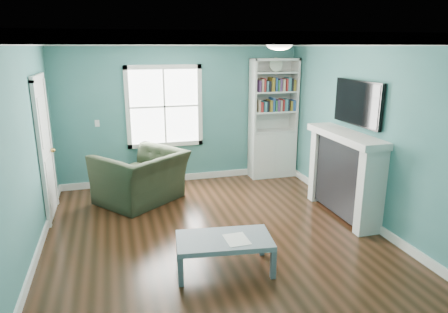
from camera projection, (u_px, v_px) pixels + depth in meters
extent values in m
plane|color=black|center=(215.00, 237.00, 5.46)|extent=(5.00, 5.00, 0.00)
plane|color=#377473|center=(181.00, 114.00, 7.43)|extent=(4.50, 0.00, 4.50)
plane|color=#377473|center=(302.00, 226.00, 2.79)|extent=(4.50, 0.00, 4.50)
plane|color=#377473|center=(22.00, 157.00, 4.52)|extent=(0.00, 5.00, 5.00)
plane|color=#377473|center=(366.00, 134.00, 5.70)|extent=(0.00, 5.00, 5.00)
plane|color=white|center=(213.00, 39.00, 4.77)|extent=(5.00, 5.00, 0.00)
cube|color=white|center=(183.00, 177.00, 7.75)|extent=(4.50, 0.03, 0.12)
cube|color=white|center=(37.00, 255.00, 4.86)|extent=(0.03, 5.00, 0.12)
cube|color=white|center=(358.00, 215.00, 6.03)|extent=(0.03, 5.00, 0.12)
cube|color=white|center=(179.00, 44.00, 7.08)|extent=(4.50, 0.04, 0.08)
cube|color=white|center=(311.00, 38.00, 2.48)|extent=(4.50, 0.04, 0.08)
cube|color=white|center=(8.00, 42.00, 4.19)|extent=(0.04, 5.00, 0.08)
cube|color=white|center=(374.00, 43.00, 5.36)|extent=(0.04, 5.00, 0.08)
cube|color=white|center=(164.00, 107.00, 7.31)|extent=(1.24, 0.01, 1.34)
cube|color=white|center=(128.00, 108.00, 7.12)|extent=(0.08, 0.06, 1.50)
cube|color=white|center=(200.00, 105.00, 7.47)|extent=(0.08, 0.06, 1.50)
cube|color=white|center=(166.00, 144.00, 7.48)|extent=(1.40, 0.06, 0.08)
cube|color=white|center=(163.00, 67.00, 7.11)|extent=(1.40, 0.06, 0.08)
cube|color=white|center=(165.00, 107.00, 7.29)|extent=(1.24, 0.03, 0.03)
cube|color=white|center=(165.00, 107.00, 7.29)|extent=(0.03, 0.03, 1.34)
cube|color=silver|center=(272.00, 154.00, 7.93)|extent=(0.90, 0.35, 0.90)
cube|color=silver|center=(253.00, 97.00, 7.51)|extent=(0.04, 0.35, 1.40)
cube|color=silver|center=(294.00, 95.00, 7.74)|extent=(0.04, 0.35, 1.40)
cube|color=silver|center=(271.00, 95.00, 7.78)|extent=(0.90, 0.02, 1.40)
cube|color=silver|center=(275.00, 59.00, 7.44)|extent=(0.90, 0.35, 0.04)
cube|color=silver|center=(273.00, 131.00, 7.80)|extent=(0.84, 0.33, 0.03)
cube|color=silver|center=(273.00, 112.00, 7.70)|extent=(0.84, 0.33, 0.03)
cube|color=silver|center=(274.00, 92.00, 7.60)|extent=(0.84, 0.33, 0.03)
cube|color=silver|center=(275.00, 72.00, 7.51)|extent=(0.84, 0.33, 0.03)
cube|color=tan|center=(274.00, 105.00, 7.65)|extent=(0.70, 0.25, 0.22)
cube|color=maroon|center=(275.00, 85.00, 7.55)|extent=(0.70, 0.25, 0.22)
cylinder|color=beige|center=(276.00, 65.00, 7.42)|extent=(0.26, 0.06, 0.26)
cube|color=black|center=(345.00, 177.00, 6.03)|extent=(0.30, 1.20, 1.10)
cube|color=black|center=(343.00, 190.00, 6.08)|extent=(0.22, 0.65, 0.70)
cube|color=silver|center=(371.00, 193.00, 5.40)|extent=(0.36, 0.16, 1.20)
cube|color=silver|center=(322.00, 165.00, 6.65)|extent=(0.36, 0.16, 1.20)
cube|color=silver|center=(346.00, 136.00, 5.85)|extent=(0.44, 1.58, 0.10)
cube|color=black|center=(358.00, 103.00, 5.76)|extent=(0.06, 1.10, 0.65)
cube|color=silver|center=(45.00, 151.00, 5.90)|extent=(0.04, 0.80, 2.05)
cube|color=white|center=(41.00, 158.00, 5.49)|extent=(0.05, 0.08, 2.13)
cube|color=white|center=(50.00, 144.00, 6.32)|extent=(0.05, 0.08, 2.13)
cube|color=white|center=(37.00, 77.00, 5.62)|extent=(0.05, 0.98, 0.08)
sphere|color=#BF8C3F|center=(53.00, 150.00, 6.22)|extent=(0.07, 0.07, 0.07)
ellipsoid|color=white|center=(279.00, 44.00, 5.11)|extent=(0.34, 0.34, 0.15)
cylinder|color=white|center=(280.00, 41.00, 5.10)|extent=(0.38, 0.38, 0.03)
cube|color=white|center=(97.00, 123.00, 7.05)|extent=(0.08, 0.01, 0.12)
imported|color=black|center=(141.00, 169.00, 6.57)|extent=(1.54, 1.46, 1.13)
cube|color=#555B66|center=(181.00, 272.00, 4.30)|extent=(0.07, 0.07, 0.34)
cube|color=#555B66|center=(273.00, 264.00, 4.44)|extent=(0.07, 0.07, 0.34)
cube|color=#555B66|center=(179.00, 248.00, 4.80)|extent=(0.07, 0.07, 0.34)
cube|color=#555B66|center=(262.00, 242.00, 4.95)|extent=(0.07, 0.07, 0.34)
cube|color=slate|center=(224.00, 240.00, 4.57)|extent=(1.15, 0.72, 0.06)
cube|color=white|center=(237.00, 239.00, 4.53)|extent=(0.26, 0.33, 0.00)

